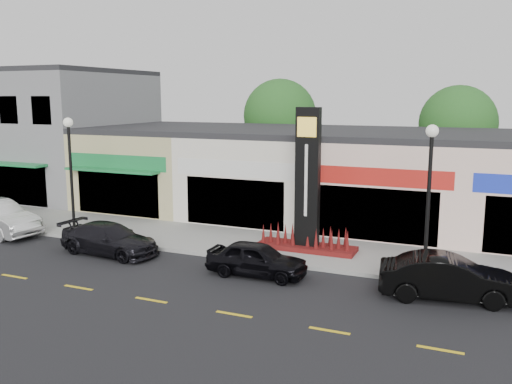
% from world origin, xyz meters
% --- Properties ---
extents(ground, '(120.00, 120.00, 0.00)m').
position_xyz_m(ground, '(0.00, 0.00, 0.00)').
color(ground, black).
rests_on(ground, ground).
extents(sidewalk, '(52.00, 4.30, 0.15)m').
position_xyz_m(sidewalk, '(0.00, 4.35, 0.07)').
color(sidewalk, gray).
rests_on(sidewalk, ground).
extents(curb, '(52.00, 0.20, 0.15)m').
position_xyz_m(curb, '(0.00, 2.10, 0.07)').
color(curb, gray).
rests_on(curb, ground).
extents(building_grey_2story, '(12.00, 10.95, 8.30)m').
position_xyz_m(building_grey_2story, '(-18.00, 11.48, 4.14)').
color(building_grey_2story, slate).
rests_on(building_grey_2story, ground).
extents(shop_beige, '(7.00, 10.85, 4.80)m').
position_xyz_m(shop_beige, '(-8.50, 11.46, 2.40)').
color(shop_beige, tan).
rests_on(shop_beige, ground).
extents(shop_cream, '(7.00, 10.01, 4.80)m').
position_xyz_m(shop_cream, '(-1.50, 11.47, 2.40)').
color(shop_cream, beige).
rests_on(shop_cream, ground).
extents(shop_pink_w, '(7.00, 10.01, 4.80)m').
position_xyz_m(shop_pink_w, '(5.50, 11.47, 2.40)').
color(shop_pink_w, beige).
rests_on(shop_pink_w, ground).
extents(tree_rear_west, '(5.20, 5.20, 7.83)m').
position_xyz_m(tree_rear_west, '(-4.00, 19.50, 5.22)').
color(tree_rear_west, '#382619').
rests_on(tree_rear_west, ground).
extents(tree_rear_mid, '(4.80, 4.80, 7.29)m').
position_xyz_m(tree_rear_mid, '(8.00, 19.50, 4.88)').
color(tree_rear_mid, '#382619').
rests_on(tree_rear_mid, ground).
extents(lamp_west_near, '(0.44, 0.44, 5.47)m').
position_xyz_m(lamp_west_near, '(-8.00, 2.50, 3.48)').
color(lamp_west_near, black).
rests_on(lamp_west_near, sidewalk).
extents(lamp_east_near, '(0.44, 0.44, 5.47)m').
position_xyz_m(lamp_east_near, '(8.00, 2.50, 3.48)').
color(lamp_east_near, black).
rests_on(lamp_east_near, sidewalk).
extents(pylon_sign, '(4.20, 1.30, 6.00)m').
position_xyz_m(pylon_sign, '(3.00, 4.20, 2.27)').
color(pylon_sign, '#500D0F').
rests_on(pylon_sign, sidewalk).
extents(car_dark_sedan, '(2.16, 4.61, 1.30)m').
position_xyz_m(car_dark_sedan, '(-4.61, 0.79, 0.65)').
color(car_dark_sedan, black).
rests_on(car_dark_sedan, ground).
extents(car_black_sedan, '(1.57, 3.79, 1.28)m').
position_xyz_m(car_black_sedan, '(2.21, 0.63, 0.64)').
color(car_black_sedan, black).
rests_on(car_black_sedan, ground).
extents(car_black_conv, '(2.24, 4.64, 1.47)m').
position_xyz_m(car_black_conv, '(8.92, 0.89, 0.73)').
color(car_black_conv, black).
rests_on(car_black_conv, ground).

